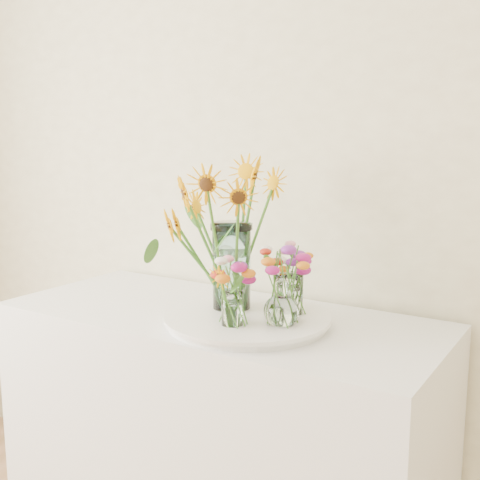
{
  "coord_description": "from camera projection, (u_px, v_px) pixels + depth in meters",
  "views": [
    {
      "loc": [
        0.82,
        0.42,
        1.44
      ],
      "look_at": [
        -0.09,
        1.87,
        1.15
      ],
      "focal_mm": 45.0,
      "sensor_mm": 36.0,
      "label": 1
    }
  ],
  "objects": [
    {
      "name": "small_vase_a",
      "position": [
        232.0,
        308.0,
        1.67
      ],
      "size": [
        0.07,
        0.07,
        0.1
      ],
      "primitive_type": "cylinder",
      "rotation": [
        0.0,
        0.0,
        -0.15
      ],
      "color": "white",
      "rests_on": "tray"
    },
    {
      "name": "small_vase_b",
      "position": [
        282.0,
        301.0,
        1.67
      ],
      "size": [
        0.13,
        0.13,
        0.15
      ],
      "primitive_type": null,
      "rotation": [
        0.0,
        0.0,
        0.37
      ],
      "color": "white",
      "rests_on": "tray"
    },
    {
      "name": "wildflower_posy_b",
      "position": [
        282.0,
        285.0,
        1.66
      ],
      "size": [
        0.19,
        0.19,
        0.24
      ],
      "primitive_type": null,
      "color": "orange",
      "rests_on": "tray"
    },
    {
      "name": "counter",
      "position": [
        219.0,
        446.0,
        1.97
      ],
      "size": [
        1.4,
        0.6,
        0.9
      ],
      "primitive_type": "cube",
      "color": "white",
      "rests_on": "ground_plane"
    },
    {
      "name": "sunflower_bouquet",
      "position": [
        231.0,
        232.0,
        1.81
      ],
      "size": [
        0.84,
        0.84,
        0.48
      ],
      "primitive_type": null,
      "rotation": [
        0.0,
        0.0,
        -0.26
      ],
      "color": "#F6AA05",
      "rests_on": "tray"
    },
    {
      "name": "wildflower_posy_c",
      "position": [
        291.0,
        279.0,
        1.77
      ],
      "size": [
        0.18,
        0.18,
        0.22
      ],
      "primitive_type": null,
      "color": "orange",
      "rests_on": "tray"
    },
    {
      "name": "mason_jar",
      "position": [
        232.0,
        266.0,
        1.82
      ],
      "size": [
        0.14,
        0.14,
        0.27
      ],
      "primitive_type": "cylinder",
      "rotation": [
        0.0,
        0.0,
        -0.26
      ],
      "color": "#A7DFDF",
      "rests_on": "tray"
    },
    {
      "name": "tray",
      "position": [
        247.0,
        321.0,
        1.77
      ],
      "size": [
        0.47,
        0.47,
        0.02
      ],
      "primitive_type": "cylinder",
      "color": "white",
      "rests_on": "counter"
    },
    {
      "name": "small_vase_c",
      "position": [
        291.0,
        294.0,
        1.78
      ],
      "size": [
        0.1,
        0.1,
        0.13
      ],
      "primitive_type": "cylinder",
      "rotation": [
        0.0,
        0.0,
        -0.43
      ],
      "color": "white",
      "rests_on": "tray"
    },
    {
      "name": "wildflower_posy_a",
      "position": [
        232.0,
        293.0,
        1.66
      ],
      "size": [
        0.2,
        0.2,
        0.19
      ],
      "primitive_type": null,
      "color": "orange",
      "rests_on": "tray"
    }
  ]
}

